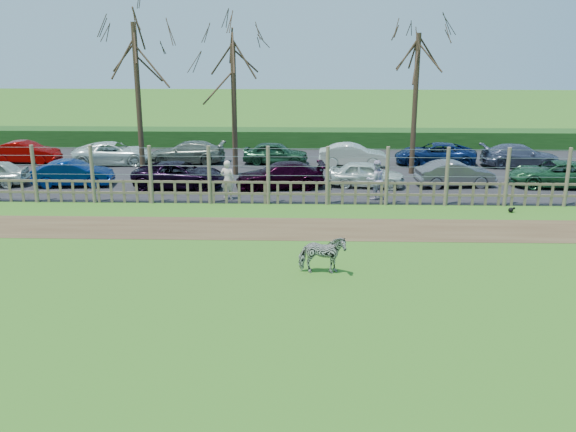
{
  "coord_description": "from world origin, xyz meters",
  "views": [
    {
      "loc": [
        1.62,
        -18.39,
        7.3
      ],
      "look_at": [
        1.0,
        2.5,
        1.1
      ],
      "focal_mm": 40.0,
      "sensor_mm": 36.0,
      "label": 1
    }
  ],
  "objects_px": {
    "car_11": "(353,155)",
    "car_12": "(435,154)",
    "car_6": "(556,174)",
    "tree_left": "(136,63)",
    "visitor_a": "(228,180)",
    "car_3": "(280,175)",
    "car_10": "(276,153)",
    "tree_mid": "(233,78)",
    "car_8": "(114,153)",
    "car_7": "(26,152)",
    "car_9": "(187,152)",
    "zebra": "(322,255)",
    "car_2": "(180,175)",
    "visitor_b": "(376,180)",
    "car_5": "(455,174)",
    "car_13": "(520,156)",
    "car_4": "(367,174)",
    "tree_right": "(417,70)",
    "crow": "(511,210)",
    "car_1": "(73,173)"
  },
  "relations": [
    {
      "from": "car_13",
      "to": "car_12",
      "type": "bearing_deg",
      "value": 87.24
    },
    {
      "from": "car_10",
      "to": "car_11",
      "type": "distance_m",
      "value": 4.22
    },
    {
      "from": "tree_left",
      "to": "car_4",
      "type": "distance_m",
      "value": 12.11
    },
    {
      "from": "zebra",
      "to": "car_12",
      "type": "xyz_separation_m",
      "value": [
        6.48,
        16.1,
        0.03
      ]
    },
    {
      "from": "car_3",
      "to": "car_5",
      "type": "height_order",
      "value": "same"
    },
    {
      "from": "visitor_a",
      "to": "car_7",
      "type": "height_order",
      "value": "visitor_a"
    },
    {
      "from": "car_2",
      "to": "car_13",
      "type": "relative_size",
      "value": 1.04
    },
    {
      "from": "car_5",
      "to": "car_1",
      "type": "bearing_deg",
      "value": 83.83
    },
    {
      "from": "car_4",
      "to": "car_13",
      "type": "relative_size",
      "value": 0.85
    },
    {
      "from": "car_2",
      "to": "car_13",
      "type": "height_order",
      "value": "same"
    },
    {
      "from": "car_7",
      "to": "visitor_a",
      "type": "bearing_deg",
      "value": -119.6
    },
    {
      "from": "car_3",
      "to": "car_10",
      "type": "xyz_separation_m",
      "value": [
        -0.48,
        5.46,
        0.0
      ]
    },
    {
      "from": "tree_mid",
      "to": "car_3",
      "type": "xyz_separation_m",
      "value": [
        2.4,
        -2.78,
        -4.23
      ]
    },
    {
      "from": "visitor_a",
      "to": "visitor_b",
      "type": "height_order",
      "value": "same"
    },
    {
      "from": "car_6",
      "to": "tree_left",
      "type": "bearing_deg",
      "value": -88.52
    },
    {
      "from": "zebra",
      "to": "visitor_a",
      "type": "relative_size",
      "value": 0.84
    },
    {
      "from": "car_9",
      "to": "car_11",
      "type": "xyz_separation_m",
      "value": [
        9.06,
        -0.5,
        0.0
      ]
    },
    {
      "from": "visitor_b",
      "to": "car_1",
      "type": "relative_size",
      "value": 0.47
    },
    {
      "from": "car_11",
      "to": "car_2",
      "type": "bearing_deg",
      "value": 123.3
    },
    {
      "from": "car_3",
      "to": "car_7",
      "type": "height_order",
      "value": "same"
    },
    {
      "from": "visitor_b",
      "to": "car_10",
      "type": "distance_m",
      "value": 8.75
    },
    {
      "from": "tree_left",
      "to": "car_1",
      "type": "xyz_separation_m",
      "value": [
        -2.88,
        -1.7,
        -4.98
      ]
    },
    {
      "from": "car_10",
      "to": "car_5",
      "type": "bearing_deg",
      "value": -115.59
    },
    {
      "from": "visitor_b",
      "to": "crow",
      "type": "height_order",
      "value": "visitor_b"
    },
    {
      "from": "visitor_a",
      "to": "car_6",
      "type": "height_order",
      "value": "visitor_a"
    },
    {
      "from": "tree_left",
      "to": "car_8",
      "type": "height_order",
      "value": "tree_left"
    },
    {
      "from": "car_5",
      "to": "car_6",
      "type": "xyz_separation_m",
      "value": [
        4.73,
        0.13,
        0.0
      ]
    },
    {
      "from": "tree_mid",
      "to": "car_11",
      "type": "distance_m",
      "value": 7.75
    },
    {
      "from": "car_10",
      "to": "car_7",
      "type": "bearing_deg",
      "value": 94.86
    },
    {
      "from": "car_7",
      "to": "car_11",
      "type": "distance_m",
      "value": 17.96
    },
    {
      "from": "car_11",
      "to": "car_13",
      "type": "height_order",
      "value": "same"
    },
    {
      "from": "tree_right",
      "to": "car_2",
      "type": "distance_m",
      "value": 12.65
    },
    {
      "from": "tree_right",
      "to": "car_2",
      "type": "relative_size",
      "value": 1.7
    },
    {
      "from": "tree_right",
      "to": "car_5",
      "type": "xyz_separation_m",
      "value": [
        1.61,
        -2.75,
        -4.6
      ]
    },
    {
      "from": "car_3",
      "to": "visitor_a",
      "type": "bearing_deg",
      "value": -52.51
    },
    {
      "from": "crow",
      "to": "car_2",
      "type": "height_order",
      "value": "car_2"
    },
    {
      "from": "car_6",
      "to": "car_11",
      "type": "bearing_deg",
      "value": -110.44
    },
    {
      "from": "car_2",
      "to": "car_9",
      "type": "bearing_deg",
      "value": 10.47
    },
    {
      "from": "car_8",
      "to": "zebra",
      "type": "bearing_deg",
      "value": -152.48
    },
    {
      "from": "visitor_a",
      "to": "car_6",
      "type": "distance_m",
      "value": 15.4
    },
    {
      "from": "car_8",
      "to": "tree_right",
      "type": "bearing_deg",
      "value": -104.12
    },
    {
      "from": "car_11",
      "to": "car_7",
      "type": "bearing_deg",
      "value": 91.61
    },
    {
      "from": "tree_mid",
      "to": "car_8",
      "type": "height_order",
      "value": "tree_mid"
    },
    {
      "from": "car_11",
      "to": "car_12",
      "type": "bearing_deg",
      "value": -82.27
    },
    {
      "from": "car_10",
      "to": "car_12",
      "type": "bearing_deg",
      "value": -86.32
    },
    {
      "from": "visitor_a",
      "to": "car_3",
      "type": "xyz_separation_m",
      "value": [
        2.2,
        2.11,
        -0.26
      ]
    },
    {
      "from": "zebra",
      "to": "tree_right",
      "type": "bearing_deg",
      "value": -19.27
    },
    {
      "from": "tree_right",
      "to": "car_10",
      "type": "distance_m",
      "value": 8.72
    },
    {
      "from": "visitor_b",
      "to": "car_5",
      "type": "bearing_deg",
      "value": -166.82
    },
    {
      "from": "car_6",
      "to": "car_4",
      "type": "bearing_deg",
      "value": -83.32
    }
  ]
}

